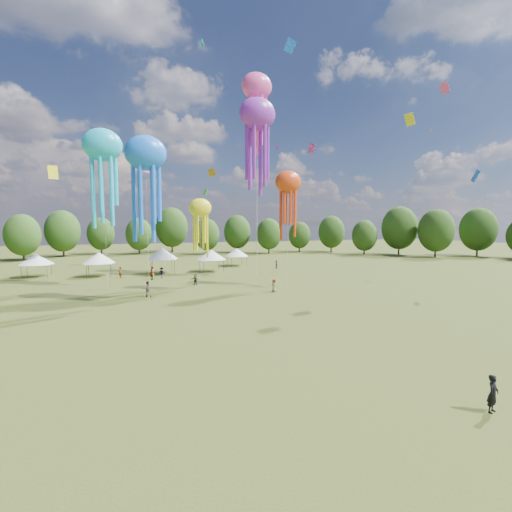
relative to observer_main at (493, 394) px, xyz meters
name	(u,v)px	position (x,y,z in m)	size (l,w,h in m)	color
ground	(353,436)	(-7.02, 0.59, -0.87)	(300.00, 300.00, 0.00)	#384416
observer_main	(493,394)	(0.00, 0.00, 0.00)	(0.63, 0.41, 1.73)	black
spectator_near	(147,289)	(-13.17, 32.42, 0.05)	(0.89, 0.70, 1.84)	gray
spectators_far	(190,274)	(-6.17, 44.45, -0.06)	(28.50, 22.62, 1.77)	gray
festival_tents	(151,255)	(-11.24, 54.06, 2.17)	(39.65, 11.83, 4.47)	#47474C
show_kites	(213,145)	(-3.49, 39.42, 18.57)	(27.58, 17.86, 32.10)	#1C6FFC
small_kites	(180,76)	(-7.49, 41.85, 28.29)	(76.89, 58.27, 44.97)	#1C6FFC
treeline	(149,234)	(-10.88, 63.11, 5.68)	(201.57, 95.24, 13.43)	#38281C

